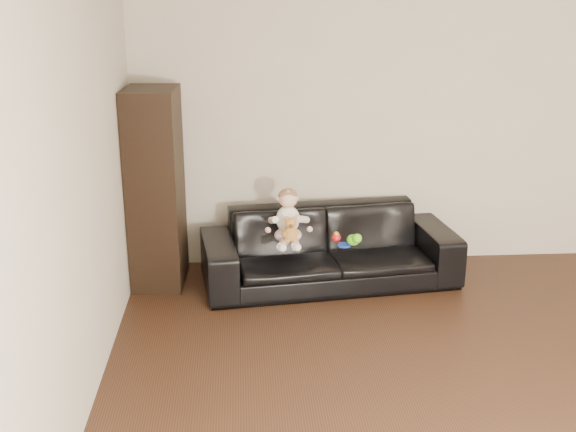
{
  "coord_description": "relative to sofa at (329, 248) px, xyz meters",
  "views": [
    {
      "loc": [
        -1.58,
        -3.28,
        2.42
      ],
      "look_at": [
        -1.22,
        2.15,
        0.62
      ],
      "focal_mm": 45.0,
      "sensor_mm": 36.0,
      "label": 1
    }
  ],
  "objects": [
    {
      "name": "toy_blue_disc",
      "position": [
        0.09,
        -0.22,
        0.1
      ],
      "size": [
        0.12,
        0.12,
        0.01
      ],
      "primitive_type": "cylinder",
      "rotation": [
        0.0,
        0.0,
        -0.14
      ],
      "color": "#1738B9",
      "rests_on": "sofa"
    },
    {
      "name": "teddy_bear",
      "position": [
        -0.34,
        -0.25,
        0.25
      ],
      "size": [
        0.12,
        0.12,
        0.21
      ],
      "rotation": [
        0.0,
        0.0,
        -0.15
      ],
      "color": "#B77E34",
      "rests_on": "sofa"
    },
    {
      "name": "toy_green",
      "position": [
        0.16,
        -0.21,
        0.14
      ],
      "size": [
        0.13,
        0.15,
        0.09
      ],
      "primitive_type": "ellipsoid",
      "rotation": [
        0.0,
        0.0,
        0.27
      ],
      "color": "#5CEC1B",
      "rests_on": "sofa"
    },
    {
      "name": "baby",
      "position": [
        -0.35,
        -0.11,
        0.29
      ],
      "size": [
        0.32,
        0.38,
        0.44
      ],
      "rotation": [
        0.0,
        0.0,
        -0.15
      ],
      "color": "silver",
      "rests_on": "sofa"
    },
    {
      "name": "cabinet",
      "position": [
        -1.4,
        0.1,
        0.5
      ],
      "size": [
        0.43,
        0.57,
        1.61
      ],
      "primitive_type": "cube",
      "rotation": [
        0.0,
        0.0,
        -0.05
      ],
      "color": "black",
      "rests_on": "floor"
    },
    {
      "name": "shelf_item",
      "position": [
        -1.38,
        0.1,
        0.87
      ],
      "size": [
        0.19,
        0.26,
        0.28
      ],
      "primitive_type": "cube",
      "rotation": [
        0.0,
        0.0,
        -0.05
      ],
      "color": "silver",
      "rests_on": "cabinet"
    },
    {
      "name": "toy_rattle",
      "position": [
        0.04,
        -0.13,
        0.13
      ],
      "size": [
        0.08,
        0.08,
        0.08
      ],
      "primitive_type": "sphere",
      "rotation": [
        0.0,
        0.0,
        -0.05
      ],
      "color": "red",
      "rests_on": "sofa"
    },
    {
      "name": "wall_back",
      "position": [
        0.87,
        0.5,
        1.0
      ],
      "size": [
        5.0,
        0.0,
        5.0
      ],
      "primitive_type": "plane",
      "rotation": [
        1.57,
        0.0,
        0.0
      ],
      "color": "beige",
      "rests_on": "ground"
    },
    {
      "name": "wall_left",
      "position": [
        -1.63,
        -2.25,
        1.0
      ],
      "size": [
        0.0,
        5.5,
        5.5
      ],
      "primitive_type": "plane",
      "rotation": [
        1.57,
        0.0,
        1.57
      ],
      "color": "beige",
      "rests_on": "ground"
    },
    {
      "name": "sofa",
      "position": [
        0.0,
        0.0,
        0.0
      ],
      "size": [
        2.16,
        1.06,
        0.61
      ],
      "primitive_type": "imported",
      "rotation": [
        0.0,
        0.0,
        0.13
      ],
      "color": "black",
      "rests_on": "floor"
    }
  ]
}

